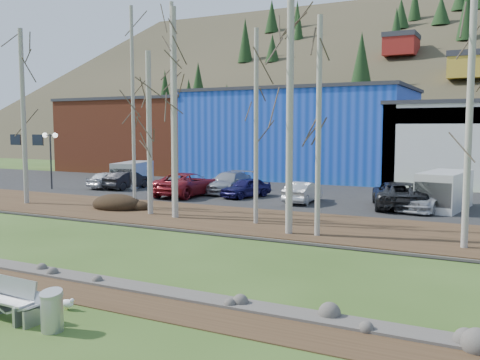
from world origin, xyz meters
The scene contains 35 objects.
dirt_strip centered at (0.00, 2.10, 0.01)m, with size 80.00×1.80×0.03m, color #382616.
near_bank_rocks centered at (0.00, 3.10, 0.00)m, with size 80.00×0.80×0.50m, color #47423D, non-canonical shape.
river centered at (0.00, 7.20, 0.00)m, with size 80.00×8.00×0.90m, color #131C33, non-canonical shape.
far_bank_rocks centered at (0.00, 11.30, 0.00)m, with size 80.00×0.80×0.46m, color #47423D, non-canonical shape.
far_bank centered at (0.00, 14.50, 0.07)m, with size 80.00×7.00×0.15m, color #382616.
parking_lot centered at (0.00, 25.00, 0.07)m, with size 80.00×14.00×0.14m, color black.
building_brick centered at (-24.00, 39.00, 3.91)m, with size 16.32×12.24×7.80m.
building_blue centered at (-6.00, 39.00, 4.16)m, with size 20.40×12.24×8.30m.
hillside centered at (0.00, 84.00, 17.50)m, with size 160.00×72.00×35.00m, color #312F1F, non-canonical shape.
bench_intact centered at (1.05, -0.29, 0.50)m, with size 2.01×0.69×0.99m.
bench_damaged centered at (1.46, -0.27, 0.39)m, with size 1.76×0.71×0.76m.
litter_bin centered at (2.82, -0.41, 0.44)m, with size 0.51×0.51×0.88m, color #A9ABAE.
seagull centered at (2.06, 0.83, 0.18)m, with size 0.45×0.21×0.32m.
dirt_mound centered at (-7.76, 14.40, 0.45)m, with size 3.05×2.16×0.60m, color black.
birch_0 centered at (-14.09, 13.62, 5.35)m, with size 0.28×0.28×10.40m.
birch_1 centered at (-6.73, 14.73, 5.74)m, with size 0.19×0.19×11.18m.
birch_2 centered at (-4.89, 13.71, 4.41)m, with size 0.28×0.28×8.52m.
birch_3 centered at (-3.19, 13.42, 5.52)m, with size 0.20×0.20×10.74m.
birch_4 centered at (-3.05, 13.36, 5.40)m, with size 0.27×0.27×10.50m.
birch_5 centered at (1.30, 13.74, 4.73)m, with size 0.21×0.21×9.16m.
birch_6 centered at (4.87, 12.29, 4.73)m, with size 0.23×0.23×9.15m.
birch_7 centered at (3.63, 12.17, 5.63)m, with size 0.31×0.31×10.96m.
birch_8 centered at (10.63, 12.66, 4.75)m, with size 0.26×0.26×9.20m.
street_lamp centered at (-18.58, 19.86, 3.44)m, with size 1.59×0.53×4.20m.
car_0 centered at (-15.16, 22.32, 0.78)m, with size 1.52×3.77×1.28m, color silver.
car_1 centered at (-13.59, 22.58, 0.80)m, with size 1.41×4.03×1.33m, color black.
car_2 centered at (-7.29, 21.05, 0.93)m, with size 2.61×5.67×1.58m, color maroon.
car_3 centered at (-5.61, 23.76, 0.87)m, with size 2.05×5.04×1.46m, color #9FA1A7.
car_4 centered at (-3.44, 22.15, 0.78)m, with size 1.52×3.77×1.29m, color #161348.
car_5 centered at (0.78, 21.50, 0.79)m, with size 1.37×3.93×1.30m, color #BCBDBF.
car_6 centered at (6.56, 22.02, 0.89)m, with size 2.49×5.39×1.50m, color #262729.
car_7 centered at (7.96, 21.90, 0.90)m, with size 2.12×5.22×1.51m, color silver.
car_8 centered at (6.25, 22.02, 0.89)m, with size 2.49×5.39×1.50m, color #262729.
van_white centered at (8.77, 22.42, 1.20)m, with size 2.66×5.07×2.12m.
van_grey centered at (-14.17, 23.79, 1.09)m, with size 2.94×4.68×1.90m.
Camera 1 is at (12.17, -9.09, 4.70)m, focal length 40.00 mm.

